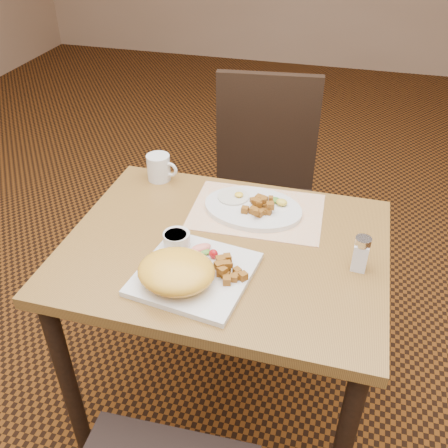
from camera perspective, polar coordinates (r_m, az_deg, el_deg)
ground at (r=1.96m, az=0.07°, el=-19.90°), size 8.00×8.00×0.00m
table at (r=1.48m, az=0.09°, el=-5.67°), size 0.90×0.70×0.75m
chair_far at (r=2.10m, az=4.41°, el=4.58°), size 0.47×0.47×0.97m
placemat at (r=1.54m, az=3.78°, el=1.47°), size 0.41×0.30×0.00m
plate_square at (r=1.30m, az=-3.37°, el=-5.71°), size 0.31×0.31×0.02m
plate_oval at (r=1.54m, az=3.32°, el=1.81°), size 0.32×0.25×0.02m
hollandaise_mound at (r=1.25m, az=-5.54°, el=-5.45°), size 0.20×0.17×0.07m
ramekin at (r=1.37m, az=-5.43°, el=-1.73°), size 0.07×0.07×0.04m
garnish_sq at (r=1.35m, az=-2.27°, el=-3.00°), size 0.09×0.06×0.03m
fried_egg at (r=1.57m, az=1.16°, el=3.18°), size 0.10×0.10×0.02m
garnish_ov at (r=1.55m, az=6.35°, el=2.58°), size 0.07×0.05×0.02m
salt_shaker at (r=1.34m, az=15.37°, el=-3.23°), size 0.04×0.04×0.10m
coffee_mug at (r=1.70m, az=-7.41°, el=6.42°), size 0.11×0.08×0.09m
home_fries_sq at (r=1.28m, az=0.33°, el=-5.15°), size 0.09×0.10×0.04m
home_fries_ov at (r=1.51m, az=4.21°, el=2.11°), size 0.10×0.12×0.04m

